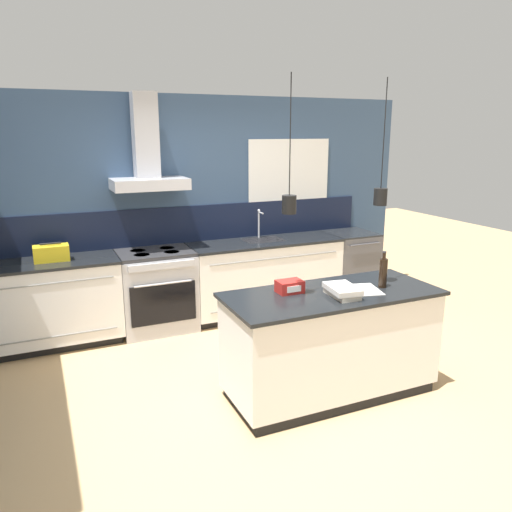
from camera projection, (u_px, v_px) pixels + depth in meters
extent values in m
plane|color=tan|center=(266.00, 385.00, 4.44)|extent=(16.00, 16.00, 0.00)
cube|color=#354C6B|center=(194.00, 209.00, 5.92)|extent=(5.60, 0.06, 2.60)
cube|color=black|center=(196.00, 224.00, 5.93)|extent=(4.42, 0.02, 0.43)
cube|color=white|center=(289.00, 178.00, 6.30)|extent=(1.12, 0.01, 0.96)
cube|color=black|center=(289.00, 178.00, 6.30)|extent=(1.04, 0.01, 0.88)
cube|color=#B5B5BA|center=(150.00, 184.00, 5.38)|extent=(0.80, 0.46, 0.12)
cube|color=#B5B5BA|center=(145.00, 135.00, 5.34)|extent=(0.26, 0.20, 0.90)
cylinder|color=black|center=(290.00, 135.00, 3.64)|extent=(0.01, 0.01, 0.88)
cylinder|color=black|center=(289.00, 205.00, 3.76)|extent=(0.11, 0.11, 0.14)
sphere|color=#F9D18C|center=(289.00, 205.00, 3.76)|extent=(0.06, 0.06, 0.06)
cylinder|color=black|center=(384.00, 134.00, 3.97)|extent=(0.01, 0.01, 0.86)
cylinder|color=black|center=(380.00, 197.00, 4.09)|extent=(0.11, 0.11, 0.14)
sphere|color=#F9D18C|center=(380.00, 197.00, 4.09)|extent=(0.06, 0.06, 0.06)
cube|color=black|center=(55.00, 339.00, 5.29)|extent=(1.33, 0.56, 0.09)
cube|color=white|center=(51.00, 301.00, 5.16)|extent=(1.38, 0.62, 0.79)
cube|color=gray|center=(49.00, 284.00, 4.81)|extent=(1.21, 0.01, 0.01)
cube|color=gray|center=(55.00, 337.00, 4.95)|extent=(1.21, 0.01, 0.01)
cube|color=black|center=(47.00, 263.00, 5.06)|extent=(1.40, 0.64, 0.03)
cube|color=black|center=(264.00, 307.00, 6.26)|extent=(1.80, 0.56, 0.09)
cube|color=white|center=(265.00, 274.00, 6.12)|extent=(1.86, 0.62, 0.79)
cube|color=gray|center=(276.00, 258.00, 5.78)|extent=(1.63, 0.01, 0.01)
cube|color=gray|center=(276.00, 303.00, 5.91)|extent=(1.63, 0.01, 0.01)
cube|color=black|center=(265.00, 242.00, 6.02)|extent=(1.88, 0.64, 0.03)
cube|color=#262628|center=(263.00, 240.00, 6.06)|extent=(0.48, 0.34, 0.01)
cylinder|color=#B5B5BA|center=(259.00, 224.00, 6.14)|extent=(0.02, 0.02, 0.34)
sphere|color=#B5B5BA|center=(259.00, 210.00, 6.10)|extent=(0.03, 0.03, 0.03)
cylinder|color=#B5B5BA|center=(261.00, 213.00, 6.05)|extent=(0.02, 0.12, 0.02)
cube|color=#B5B5BA|center=(157.00, 292.00, 5.60)|extent=(0.82, 0.62, 0.87)
cube|color=black|center=(164.00, 304.00, 5.33)|extent=(0.70, 0.02, 0.44)
cylinder|color=#B5B5BA|center=(163.00, 284.00, 5.26)|extent=(0.61, 0.02, 0.02)
cube|color=#B5B5BA|center=(162.00, 266.00, 5.23)|extent=(0.70, 0.02, 0.07)
cube|color=#2D2D30|center=(155.00, 253.00, 5.49)|extent=(0.82, 0.60, 0.04)
cylinder|color=black|center=(138.00, 251.00, 5.52)|extent=(0.17, 0.17, 0.00)
cylinder|color=black|center=(167.00, 248.00, 5.65)|extent=(0.17, 0.17, 0.00)
cylinder|color=black|center=(142.00, 255.00, 5.33)|extent=(0.17, 0.17, 0.00)
cylinder|color=black|center=(172.00, 252.00, 5.46)|extent=(0.17, 0.17, 0.00)
cube|color=#4C4C51|center=(349.00, 267.00, 6.62)|extent=(0.59, 0.62, 0.89)
cube|color=black|center=(350.00, 233.00, 6.51)|extent=(0.59, 0.62, 0.02)
cylinder|color=#4C4C51|center=(365.00, 244.00, 6.23)|extent=(0.45, 0.02, 0.02)
cube|color=black|center=(329.00, 388.00, 4.29)|extent=(1.67, 0.69, 0.09)
cube|color=white|center=(330.00, 340.00, 4.19)|extent=(1.74, 0.72, 0.79)
cube|color=black|center=(332.00, 294.00, 4.09)|extent=(1.79, 0.77, 0.03)
cylinder|color=black|center=(383.00, 273.00, 4.19)|extent=(0.07, 0.07, 0.25)
cylinder|color=black|center=(384.00, 256.00, 4.15)|extent=(0.03, 0.03, 0.06)
cylinder|color=#262628|center=(384.00, 252.00, 4.14)|extent=(0.03, 0.03, 0.01)
cube|color=beige|center=(342.00, 294.00, 3.98)|extent=(0.19, 0.32, 0.04)
cube|color=silver|center=(342.00, 289.00, 3.97)|extent=(0.25, 0.35, 0.04)
cube|color=red|center=(290.00, 286.00, 4.07)|extent=(0.21, 0.15, 0.10)
cube|color=white|center=(294.00, 289.00, 4.00)|extent=(0.12, 0.01, 0.05)
cube|color=silver|center=(358.00, 290.00, 4.13)|extent=(0.42, 0.40, 0.01)
cube|color=gold|center=(51.00, 253.00, 5.05)|extent=(0.34, 0.18, 0.16)
cylinder|color=black|center=(50.00, 244.00, 5.03)|extent=(0.20, 0.02, 0.02)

